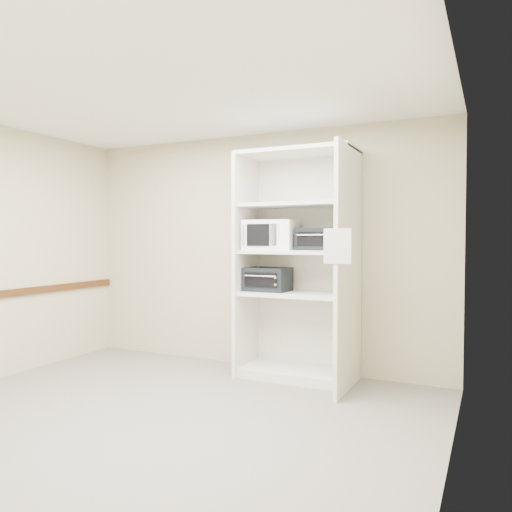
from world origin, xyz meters
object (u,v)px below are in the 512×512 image
at_px(microwave, 271,235).
at_px(toaster_oven_lower, 268,279).
at_px(toaster_oven_upper, 318,239).
at_px(shelving_unit, 301,273).

bearing_deg(microwave, toaster_oven_lower, 148.90).
relative_size(toaster_oven_upper, toaster_oven_lower, 0.87).
xyz_separation_m(shelving_unit, microwave, (-0.33, -0.04, 0.40)).
distance_m(shelving_unit, toaster_oven_lower, 0.39).
distance_m(shelving_unit, microwave, 0.52).
height_order(shelving_unit, toaster_oven_lower, shelving_unit).
bearing_deg(toaster_oven_upper, toaster_oven_lower, -175.02).
relative_size(shelving_unit, toaster_oven_lower, 5.25).
relative_size(microwave, toaster_oven_lower, 1.16).
relative_size(microwave, toaster_oven_upper, 1.33).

